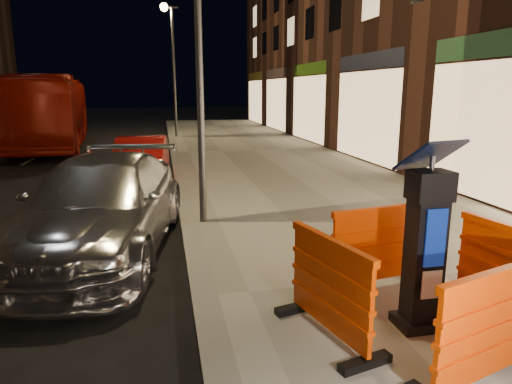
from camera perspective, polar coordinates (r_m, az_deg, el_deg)
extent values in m
plane|color=black|center=(5.43, -6.39, -14.13)|extent=(120.00, 120.00, 0.00)
cube|color=gray|center=(6.35, 22.12, -10.15)|extent=(6.00, 60.00, 0.15)
cube|color=slate|center=(5.39, -6.41, -13.42)|extent=(0.30, 60.00, 0.15)
cube|color=black|center=(4.65, 20.42, -5.89)|extent=(0.66, 0.66, 1.75)
cube|color=#ED3D00|center=(4.09, 27.17, -15.03)|extent=(1.35, 0.87, 0.98)
cube|color=#ED3D00|center=(5.55, 14.97, -6.71)|extent=(1.32, 0.72, 0.98)
cube|color=#ED3D00|center=(4.38, 9.15, -11.80)|extent=(0.81, 1.34, 0.98)
cube|color=#ED3D00|center=(5.32, 28.93, -8.78)|extent=(0.74, 1.32, 0.98)
imported|color=#A1A1A6|center=(7.52, -18.38, -6.92)|extent=(2.73, 5.16, 1.42)
imported|color=maroon|center=(12.58, -14.00, 1.16)|extent=(1.49, 3.73, 1.20)
imported|color=maroon|center=(21.58, -24.11, 5.14)|extent=(3.68, 10.99, 3.00)
cylinder|color=#3F3F44|center=(7.88, -7.17, 17.78)|extent=(0.12, 0.12, 6.00)
cylinder|color=#3F3F44|center=(22.85, -10.20, 14.33)|extent=(0.12, 0.12, 6.00)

